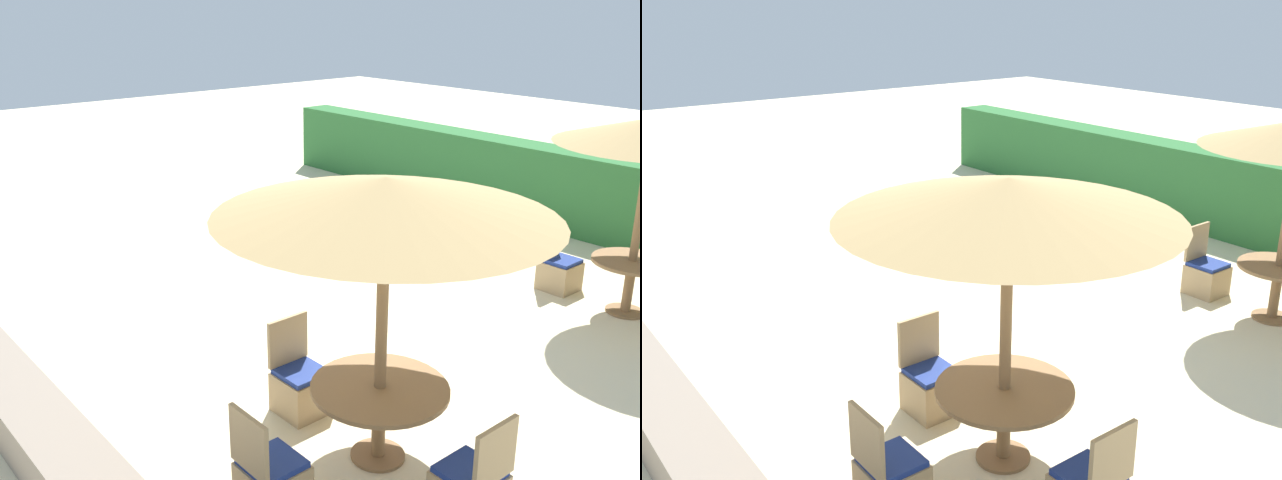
{
  "view_description": "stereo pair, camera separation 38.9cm",
  "coord_description": "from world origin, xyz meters",
  "views": [
    {
      "loc": [
        6.54,
        -4.9,
        3.84
      ],
      "look_at": [
        0.0,
        0.6,
        0.9
      ],
      "focal_mm": 40.0,
      "sensor_mm": 36.0,
      "label": 1
    },
    {
      "loc": [
        6.78,
        -4.6,
        3.84
      ],
      "look_at": [
        0.0,
        0.6,
        0.9
      ],
      "focal_mm": 40.0,
      "sensor_mm": 36.0,
      "label": 2
    }
  ],
  "objects": [
    {
      "name": "stone_border",
      "position": [
        0.0,
        -3.35,
        0.24
      ],
      "size": [
        10.0,
        0.56,
        0.47
      ],
      "primitive_type": "cube",
      "color": "gray",
      "rests_on": "ground_plane"
    },
    {
      "name": "hedge_row",
      "position": [
        0.0,
        5.9,
        0.68
      ],
      "size": [
        13.0,
        0.7,
        1.36
      ],
      "primitive_type": "cube",
      "color": "#2D6B33",
      "rests_on": "ground_plane"
    },
    {
      "name": "round_table_front_right",
      "position": [
        2.81,
        -1.1,
        0.57
      ],
      "size": [
        1.19,
        1.19,
        0.7
      ],
      "color": "olive",
      "rests_on": "ground_plane"
    },
    {
      "name": "round_table_back_right",
      "position": [
        2.69,
        3.44,
        0.55
      ],
      "size": [
        0.98,
        0.98,
        0.71
      ],
      "color": "olive",
      "rests_on": "ground_plane"
    },
    {
      "name": "ground_plane",
      "position": [
        0.0,
        0.0,
        0.0
      ],
      "size": [
        40.0,
        40.0,
        0.0
      ],
      "primitive_type": "plane",
      "color": "beige"
    },
    {
      "name": "patio_chair_back_right_west",
      "position": [
        1.69,
        3.45,
        0.26
      ],
      "size": [
        0.46,
        0.46,
        0.93
      ],
      "rotation": [
        0.0,
        0.0,
        -1.57
      ],
      "color": "tan",
      "rests_on": "ground_plane"
    },
    {
      "name": "parasol_front_right",
      "position": [
        2.81,
        -1.1,
        2.36
      ],
      "size": [
        2.75,
        2.75,
        2.53
      ],
      "color": "olive",
      "rests_on": "ground_plane"
    },
    {
      "name": "patio_chair_front_right_south",
      "position": [
        2.75,
        -2.21,
        0.26
      ],
      "size": [
        0.46,
        0.46,
        0.93
      ],
      "color": "tan",
      "rests_on": "ground_plane"
    },
    {
      "name": "patio_chair_front_right_west",
      "position": [
        1.79,
        -1.15,
        0.26
      ],
      "size": [
        0.46,
        0.46,
        0.93
      ],
      "rotation": [
        0.0,
        0.0,
        -1.57
      ],
      "color": "tan",
      "rests_on": "ground_plane"
    }
  ]
}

